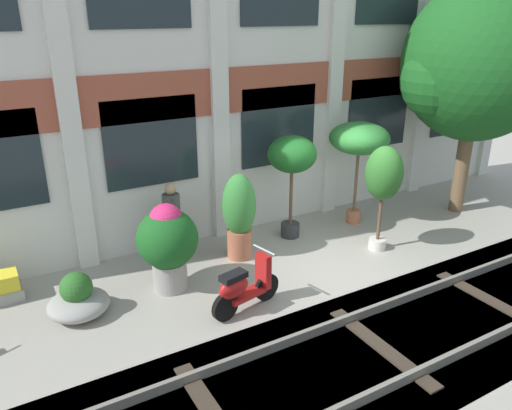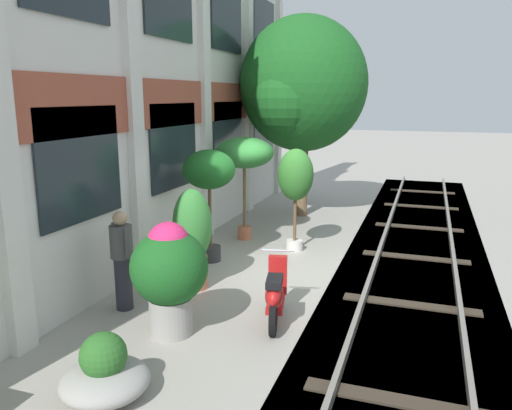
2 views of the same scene
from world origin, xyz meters
TOP-DOWN VIEW (x-y plane):
  - ground_plane at (0.00, 0.00)m, footprint 80.00×80.00m
  - apartment_facade at (-0.00, 2.67)m, footprint 14.77×0.64m
  - rail_tracks at (0.00, -2.32)m, footprint 22.41×2.80m
  - broadleaf_tree at (4.18, 0.80)m, footprint 3.51×3.34m
  - potted_plant_tall_urn at (1.01, 0.15)m, footprint 0.75×0.75m
  - potted_plant_wide_bowl at (-4.84, 0.76)m, footprint 0.98×0.98m
  - potted_plant_stone_basin at (-1.63, 1.25)m, footprint 0.66×0.66m
  - potted_plant_glazed_jar at (-3.26, 0.80)m, footprint 1.06×1.06m
  - potted_plant_terracotta_small at (1.48, 1.47)m, footprint 1.33×1.33m
  - potted_plant_low_pan at (-0.21, 1.57)m, footprint 1.02×1.02m
  - scooter_second_parked at (-2.48, -0.48)m, footprint 1.37×0.58m
  - resident_by_doorway at (-2.76, 1.89)m, footprint 0.34×0.47m

SIDE VIEW (x-z plane):
  - rail_tracks at x=0.00m, z-range -0.35..0.08m
  - ground_plane at x=0.00m, z-range 0.00..0.00m
  - potted_plant_wide_bowl at x=-4.84m, z-range -0.10..0.65m
  - scooter_second_parked at x=-2.48m, z-range -0.05..0.93m
  - resident_by_doorway at x=-2.76m, z-range 0.05..1.61m
  - potted_plant_glazed_jar at x=-3.26m, z-range 0.13..1.73m
  - potted_plant_stone_basin at x=-1.63m, z-range 0.08..1.82m
  - potted_plant_tall_urn at x=1.01m, z-range 0.48..2.66m
  - potted_plant_low_pan at x=-0.21m, z-range 0.63..2.86m
  - potted_plant_terracotta_small at x=1.48m, z-range 0.78..3.12m
  - broadleaf_tree at x=4.18m, z-range 0.79..6.09m
  - apartment_facade at x=0.00m, z-range -0.02..7.99m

